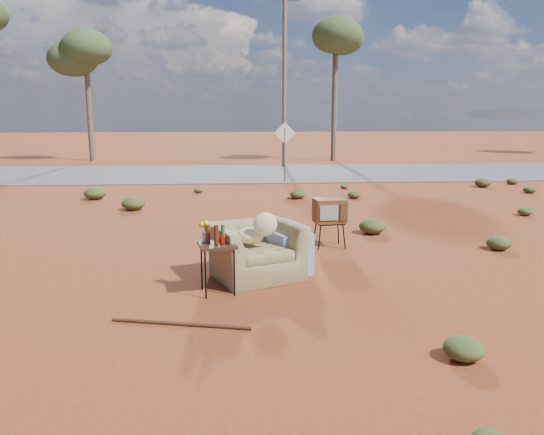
{
  "coord_description": "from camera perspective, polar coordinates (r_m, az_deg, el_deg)",
  "views": [
    {
      "loc": [
        -0.36,
        -7.38,
        2.45
      ],
      "look_at": [
        0.25,
        1.09,
        0.8
      ],
      "focal_mm": 35.0,
      "sensor_mm": 36.0,
      "label": 1
    }
  ],
  "objects": [
    {
      "name": "eucalyptus_near_left",
      "position": [
        30.5,
        -19.38,
        16.04
      ],
      "size": [
        3.2,
        3.2,
        6.6
      ],
      "color": "brown",
      "rests_on": "ground"
    },
    {
      "name": "tv_unit",
      "position": [
        9.93,
        6.22,
        0.67
      ],
      "size": [
        0.62,
        0.52,
        0.92
      ],
      "rotation": [
        0.0,
        0.0,
        0.11
      ],
      "color": "black",
      "rests_on": "ground"
    },
    {
      "name": "rusty_bar",
      "position": [
        6.48,
        -9.82,
        -11.2
      ],
      "size": [
        1.67,
        0.44,
        0.05
      ],
      "primitive_type": "cylinder",
      "rotation": [
        0.0,
        1.57,
        -0.23
      ],
      "color": "#4D2614",
      "rests_on": "ground"
    },
    {
      "name": "highway",
      "position": [
        22.51,
        -3.19,
        4.79
      ],
      "size": [
        140.0,
        7.0,
        0.04
      ],
      "primitive_type": "cube",
      "color": "#565659",
      "rests_on": "ground"
    },
    {
      "name": "side_table",
      "position": [
        7.35,
        -6.22,
        -2.6
      ],
      "size": [
        0.58,
        0.58,
        1.0
      ],
      "rotation": [
        0.0,
        0.0,
        0.19
      ],
      "color": "#352213",
      "rests_on": "ground"
    },
    {
      "name": "armchair",
      "position": [
        8.1,
        -1.13,
        -2.77
      ],
      "size": [
        1.67,
        1.46,
        1.12
      ],
      "rotation": [
        0.0,
        0.0,
        0.39
      ],
      "color": "olive",
      "rests_on": "ground"
    },
    {
      "name": "scrub_patch",
      "position": [
        12.02,
        -6.25,
        -0.15
      ],
      "size": [
        17.49,
        8.07,
        0.33
      ],
      "color": "#414F22",
      "rests_on": "ground"
    },
    {
      "name": "eucalyptus_center",
      "position": [
        29.15,
        6.88,
        18.77
      ],
      "size": [
        3.2,
        3.2,
        7.6
      ],
      "color": "brown",
      "rests_on": "ground"
    },
    {
      "name": "road_sign",
      "position": [
        19.49,
        1.38,
        8.21
      ],
      "size": [
        0.78,
        0.06,
        2.19
      ],
      "color": "brown",
      "rests_on": "ground"
    },
    {
      "name": "ground",
      "position": [
        7.78,
        -1.25,
        -7.36
      ],
      "size": [
        140.0,
        140.0,
        0.0
      ],
      "primitive_type": "plane",
      "color": "brown",
      "rests_on": "ground"
    },
    {
      "name": "utility_pole_center",
      "position": [
        25.05,
        1.35,
        14.88
      ],
      "size": [
        1.4,
        0.2,
        8.0
      ],
      "color": "brown",
      "rests_on": "ground"
    }
  ]
}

